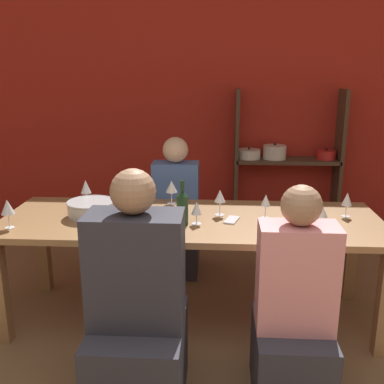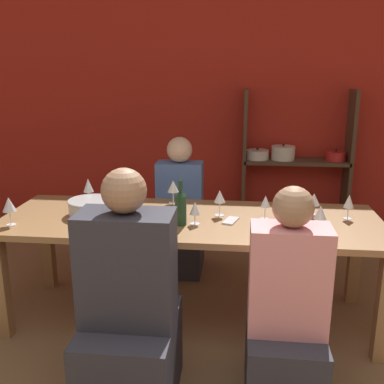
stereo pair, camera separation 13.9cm
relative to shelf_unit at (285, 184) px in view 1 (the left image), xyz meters
name	(u,v)px [view 1 (the left image)]	position (x,y,z in m)	size (l,w,h in m)	color
wall_back_red	(221,100)	(-0.69, 0.20, 0.84)	(8.80, 0.06, 2.70)	red
shelf_unit	(285,184)	(0.00, 0.00, 0.00)	(1.08, 0.30, 1.47)	#4C3828
dining_table	(191,230)	(-0.87, -1.81, 0.14)	(2.48, 0.86, 0.73)	olive
mixing_bowl	(91,208)	(-1.54, -1.80, 0.27)	(0.32, 0.32, 0.10)	#B7BABC
wine_bottle_green	(182,207)	(-0.92, -1.94, 0.34)	(0.07, 0.07, 0.29)	#19381E
wine_glass_white_a	(108,214)	(-1.36, -2.06, 0.32)	(0.06, 0.06, 0.14)	white
wine_glass_white_b	(101,215)	(-1.38, -2.14, 0.34)	(0.07, 0.07, 0.17)	white
wine_glass_white_c	(197,209)	(-0.83, -1.92, 0.32)	(0.07, 0.07, 0.15)	white
wine_glass_red_a	(322,211)	(-0.08, -2.00, 0.34)	(0.08, 0.08, 0.17)	white
wine_glass_empty_a	(221,197)	(-0.68, -1.74, 0.35)	(0.07, 0.07, 0.18)	white
wine_glass_white_d	(312,198)	(-0.06, -1.65, 0.32)	(0.08, 0.08, 0.15)	white
wine_glass_empty_b	(266,201)	(-0.39, -1.79, 0.34)	(0.06, 0.06, 0.16)	white
wine_glass_red_b	(115,193)	(-1.41, -1.63, 0.33)	(0.06, 0.06, 0.16)	white
wine_glass_empty_c	(86,187)	(-1.63, -1.58, 0.36)	(0.07, 0.07, 0.19)	white
wine_glass_red_c	(347,200)	(0.15, -1.72, 0.33)	(0.07, 0.07, 0.16)	white
wine_glass_empty_d	(171,187)	(-1.03, -1.49, 0.34)	(0.08, 0.08, 0.17)	white
wine_glass_white_e	(8,208)	(-1.97, -2.07, 0.35)	(0.08, 0.08, 0.18)	white
cell_phone	(232,220)	(-0.61, -1.85, 0.22)	(0.11, 0.16, 0.01)	silver
person_near_a	(138,324)	(-1.09, -2.63, -0.06)	(0.46, 0.57, 1.24)	#2D2D38
person_far_a	(176,223)	(-1.05, -1.04, -0.08)	(0.37, 0.47, 1.14)	#2D2D38
person_near_b	(293,326)	(-0.31, -2.56, -0.08)	(0.38, 0.48, 1.15)	#2D2D38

